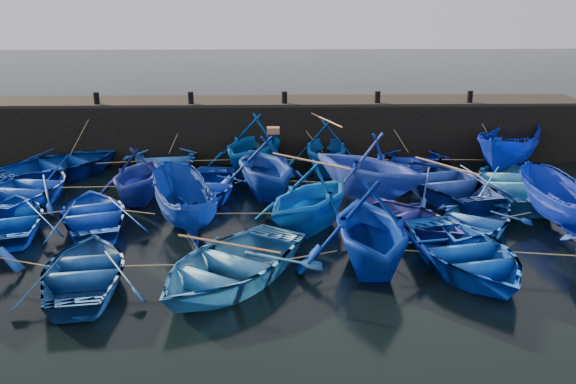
{
  "coord_description": "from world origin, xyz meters",
  "views": [
    {
      "loc": [
        -0.5,
        -17.72,
        7.55
      ],
      "look_at": [
        0.0,
        3.2,
        0.7
      ],
      "focal_mm": 40.0,
      "sensor_mm": 36.0,
      "label": 1
    }
  ],
  "objects_px": {
    "boat_0": "(60,164)",
    "wooden_crate": "(273,130)",
    "boat_13": "(12,217)",
    "boat_8": "(203,187)"
  },
  "relations": [
    {
      "from": "boat_0",
      "to": "wooden_crate",
      "type": "bearing_deg",
      "value": -149.58
    },
    {
      "from": "boat_0",
      "to": "wooden_crate",
      "type": "distance_m",
      "value": 9.19
    },
    {
      "from": "boat_8",
      "to": "wooden_crate",
      "type": "bearing_deg",
      "value": 18.75
    },
    {
      "from": "wooden_crate",
      "to": "boat_8",
      "type": "bearing_deg",
      "value": -168.91
    },
    {
      "from": "boat_8",
      "to": "wooden_crate",
      "type": "height_order",
      "value": "wooden_crate"
    },
    {
      "from": "boat_13",
      "to": "wooden_crate",
      "type": "distance_m",
      "value": 9.22
    },
    {
      "from": "boat_0",
      "to": "wooden_crate",
      "type": "relative_size",
      "value": 11.63
    },
    {
      "from": "boat_8",
      "to": "wooden_crate",
      "type": "distance_m",
      "value": 3.27
    },
    {
      "from": "boat_0",
      "to": "boat_13",
      "type": "relative_size",
      "value": 1.22
    },
    {
      "from": "boat_0",
      "to": "boat_8",
      "type": "relative_size",
      "value": 1.13
    }
  ]
}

